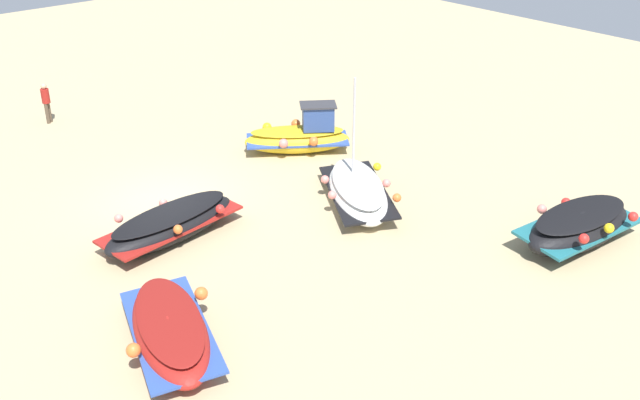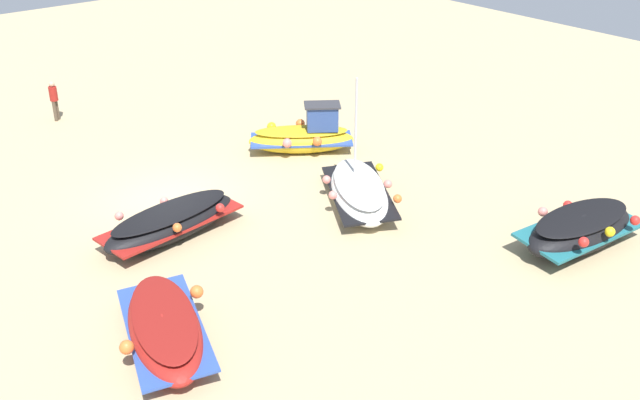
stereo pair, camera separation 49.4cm
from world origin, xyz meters
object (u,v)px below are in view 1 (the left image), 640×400
(fishing_boat_3, at_px, (358,191))
(fishing_boat_4, at_px, (170,330))
(fishing_boat_0, at_px, (171,224))
(fishing_boat_2, at_px, (300,136))
(person_walking, at_px, (46,100))
(fishing_boat_1, at_px, (579,226))

(fishing_boat_3, bearing_deg, fishing_boat_4, -42.56)
(fishing_boat_0, height_order, fishing_boat_4, fishing_boat_0)
(fishing_boat_2, height_order, fishing_boat_4, fishing_boat_2)
(fishing_boat_3, relative_size, person_walking, 2.82)
(fishing_boat_4, distance_m, person_walking, 16.12)
(fishing_boat_0, bearing_deg, fishing_boat_1, -49.54)
(fishing_boat_3, relative_size, fishing_boat_4, 1.03)
(person_walking, bearing_deg, fishing_boat_3, -19.64)
(fishing_boat_4, bearing_deg, fishing_boat_1, 91.44)
(fishing_boat_4, relative_size, person_walking, 2.73)
(fishing_boat_3, height_order, fishing_boat_4, fishing_boat_3)
(fishing_boat_0, bearing_deg, fishing_boat_2, 12.90)
(fishing_boat_0, distance_m, fishing_boat_2, 7.29)
(fishing_boat_1, xyz_separation_m, fishing_boat_3, (5.89, 2.99, -0.12))
(fishing_boat_4, bearing_deg, fishing_boat_3, 125.29)
(fishing_boat_0, xyz_separation_m, person_walking, (11.34, -1.18, 0.46))
(fishing_boat_2, relative_size, fishing_boat_3, 0.84)
(fishing_boat_0, height_order, person_walking, person_walking)
(fishing_boat_0, height_order, fishing_boat_3, fishing_boat_3)
(fishing_boat_0, bearing_deg, fishing_boat_4, -128.27)
(fishing_boat_1, distance_m, fishing_boat_3, 6.61)
(fishing_boat_0, xyz_separation_m, fishing_boat_3, (-1.90, -5.54, -0.04))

